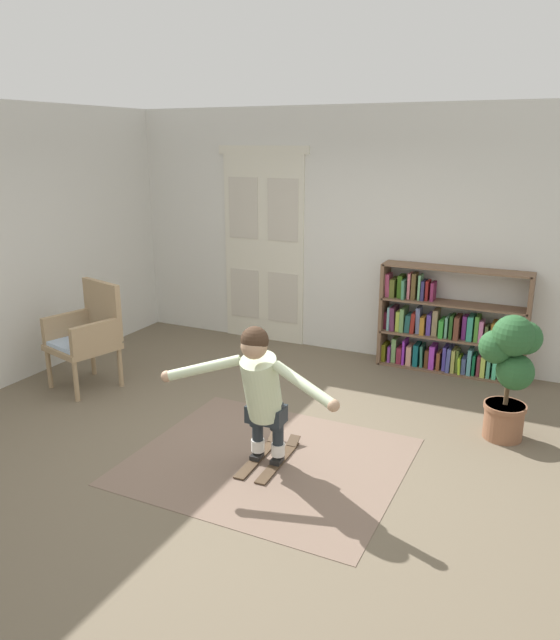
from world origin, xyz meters
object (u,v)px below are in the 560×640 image
(person_skier, at_px, (261,386))
(bookshelf, at_px, (445,329))
(wicker_chair, at_px, (88,333))
(potted_plant, at_px, (510,367))
(skis_pair, at_px, (269,457))

(person_skier, bearing_deg, bookshelf, 73.22)
(wicker_chair, height_order, potted_plant, potted_plant)
(potted_plant, bearing_deg, bookshelf, 119.21)
(person_skier, bearing_deg, potted_plant, 38.89)
(skis_pair, bearing_deg, bookshelf, 72.19)
(person_skier, bearing_deg, wicker_chair, 162.69)
(bookshelf, relative_size, potted_plant, 1.40)
(skis_pair, xyz_separation_m, person_skier, (0.01, -0.15, 0.68))
(bookshelf, height_order, person_skier, person_skier)
(potted_plant, height_order, person_skier, person_skier)
(bookshelf, distance_m, person_skier, 2.95)
(skis_pair, distance_m, person_skier, 0.70)
(bookshelf, xyz_separation_m, skis_pair, (-0.85, -2.66, -0.46))
(bookshelf, bearing_deg, potted_plant, -60.79)
(wicker_chair, xyz_separation_m, skis_pair, (2.42, -0.60, -0.56))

